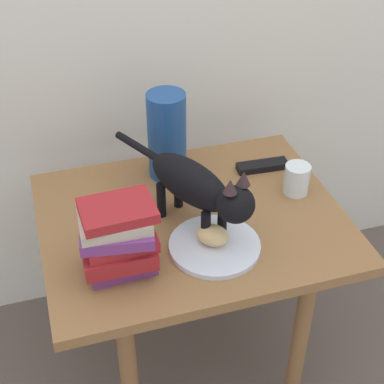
{
  "coord_description": "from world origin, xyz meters",
  "views": [
    {
      "loc": [
        -0.34,
        -1.14,
        1.56
      ],
      "look_at": [
        0.0,
        0.0,
        0.67
      ],
      "focal_mm": 54.64,
      "sensor_mm": 36.0,
      "label": 1
    }
  ],
  "objects_px": {
    "cat": "(198,187)",
    "book_stack": "(118,238)",
    "plate": "(215,246)",
    "side_table": "(192,240)",
    "bread_roll": "(213,235)",
    "candle_jar": "(297,180)",
    "green_vase": "(167,136)",
    "tv_remote": "(262,166)"
  },
  "relations": [
    {
      "from": "bread_roll",
      "to": "tv_remote",
      "type": "height_order",
      "value": "bread_roll"
    },
    {
      "from": "plate",
      "to": "bread_roll",
      "type": "bearing_deg",
      "value": 137.97
    },
    {
      "from": "tv_remote",
      "to": "green_vase",
      "type": "bearing_deg",
      "value": 170.99
    },
    {
      "from": "cat",
      "to": "green_vase",
      "type": "relative_size",
      "value": 1.72
    },
    {
      "from": "book_stack",
      "to": "green_vase",
      "type": "height_order",
      "value": "green_vase"
    },
    {
      "from": "cat",
      "to": "candle_jar",
      "type": "distance_m",
      "value": 0.33
    },
    {
      "from": "bread_roll",
      "to": "candle_jar",
      "type": "relative_size",
      "value": 0.94
    },
    {
      "from": "cat",
      "to": "candle_jar",
      "type": "bearing_deg",
      "value": 13.66
    },
    {
      "from": "green_vase",
      "to": "tv_remote",
      "type": "relative_size",
      "value": 1.69
    },
    {
      "from": "bread_roll",
      "to": "tv_remote",
      "type": "relative_size",
      "value": 0.53
    },
    {
      "from": "plate",
      "to": "cat",
      "type": "xyz_separation_m",
      "value": [
        -0.02,
        0.08,
        0.13
      ]
    },
    {
      "from": "candle_jar",
      "to": "book_stack",
      "type": "bearing_deg",
      "value": -162.99
    },
    {
      "from": "bread_roll",
      "to": "candle_jar",
      "type": "distance_m",
      "value": 0.33
    },
    {
      "from": "cat",
      "to": "book_stack",
      "type": "distance_m",
      "value": 0.24
    },
    {
      "from": "side_table",
      "to": "cat",
      "type": "relative_size",
      "value": 1.8
    },
    {
      "from": "bread_roll",
      "to": "candle_jar",
      "type": "height_order",
      "value": "candle_jar"
    },
    {
      "from": "book_stack",
      "to": "side_table",
      "type": "bearing_deg",
      "value": 32.48
    },
    {
      "from": "plate",
      "to": "green_vase",
      "type": "xyz_separation_m",
      "value": [
        -0.03,
        0.34,
        0.12
      ]
    },
    {
      "from": "plate",
      "to": "bread_roll",
      "type": "xyz_separation_m",
      "value": [
        -0.0,
        0.0,
        0.03
      ]
    },
    {
      "from": "side_table",
      "to": "green_vase",
      "type": "xyz_separation_m",
      "value": [
        -0.01,
        0.21,
        0.21
      ]
    },
    {
      "from": "plate",
      "to": "green_vase",
      "type": "height_order",
      "value": "green_vase"
    },
    {
      "from": "side_table",
      "to": "bread_roll",
      "type": "xyz_separation_m",
      "value": [
        0.01,
        -0.13,
        0.12
      ]
    },
    {
      "from": "bread_roll",
      "to": "green_vase",
      "type": "relative_size",
      "value": 0.32
    },
    {
      "from": "side_table",
      "to": "candle_jar",
      "type": "relative_size",
      "value": 9.25
    },
    {
      "from": "plate",
      "to": "book_stack",
      "type": "xyz_separation_m",
      "value": [
        -0.23,
        -0.0,
        0.09
      ]
    },
    {
      "from": "green_vase",
      "to": "candle_jar",
      "type": "height_order",
      "value": "green_vase"
    },
    {
      "from": "cat",
      "to": "green_vase",
      "type": "xyz_separation_m",
      "value": [
        -0.01,
        0.26,
        -0.01
      ]
    },
    {
      "from": "tv_remote",
      "to": "book_stack",
      "type": "bearing_deg",
      "value": -145.74
    },
    {
      "from": "side_table",
      "to": "book_stack",
      "type": "bearing_deg",
      "value": -147.52
    },
    {
      "from": "side_table",
      "to": "book_stack",
      "type": "distance_m",
      "value": 0.31
    },
    {
      "from": "plate",
      "to": "book_stack",
      "type": "distance_m",
      "value": 0.25
    },
    {
      "from": "book_stack",
      "to": "green_vase",
      "type": "xyz_separation_m",
      "value": [
        0.21,
        0.35,
        0.03
      ]
    },
    {
      "from": "green_vase",
      "to": "plate",
      "type": "bearing_deg",
      "value": -85.49
    },
    {
      "from": "side_table",
      "to": "tv_remote",
      "type": "height_order",
      "value": "tv_remote"
    },
    {
      "from": "bread_roll",
      "to": "book_stack",
      "type": "xyz_separation_m",
      "value": [
        -0.23,
        -0.01,
        0.05
      ]
    },
    {
      "from": "green_vase",
      "to": "candle_jar",
      "type": "xyz_separation_m",
      "value": [
        0.31,
        -0.19,
        -0.09
      ]
    },
    {
      "from": "green_vase",
      "to": "candle_jar",
      "type": "distance_m",
      "value": 0.38
    },
    {
      "from": "plate",
      "to": "cat",
      "type": "distance_m",
      "value": 0.15
    },
    {
      "from": "side_table",
      "to": "bread_roll",
      "type": "height_order",
      "value": "bread_roll"
    },
    {
      "from": "cat",
      "to": "tv_remote",
      "type": "bearing_deg",
      "value": 38.18
    },
    {
      "from": "side_table",
      "to": "plate",
      "type": "bearing_deg",
      "value": -82.41
    },
    {
      "from": "green_vase",
      "to": "tv_remote",
      "type": "distance_m",
      "value": 0.3
    }
  ]
}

